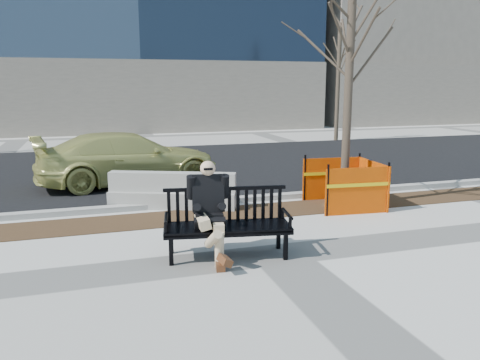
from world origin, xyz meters
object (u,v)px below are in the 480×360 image
object	(u,v)px
tree_fence	(343,206)
jersey_barrier_left	(173,207)
bench	(227,256)
seated_man	(209,256)
sedan	(130,184)

from	to	relation	value
tree_fence	jersey_barrier_left	size ratio (longest dim) A/B	1.95
bench	seated_man	bearing A→B (deg)	169.20
tree_fence	sedan	size ratio (longest dim) A/B	1.12
bench	tree_fence	size ratio (longest dim) A/B	0.37
sedan	jersey_barrier_left	size ratio (longest dim) A/B	1.74
bench	jersey_barrier_left	distance (m)	3.36
bench	seated_man	size ratio (longest dim) A/B	1.34
bench	sedan	world-z (taller)	sedan
seated_man	sedan	distance (m)	6.21
sedan	jersey_barrier_left	world-z (taller)	sedan
bench	sedan	xyz separation A→B (m)	(-1.02, 6.27, 0.00)
seated_man	tree_fence	distance (m)	4.26
sedan	jersey_barrier_left	bearing A→B (deg)	-175.09
sedan	tree_fence	bearing A→B (deg)	-140.63
tree_fence	sedan	world-z (taller)	tree_fence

